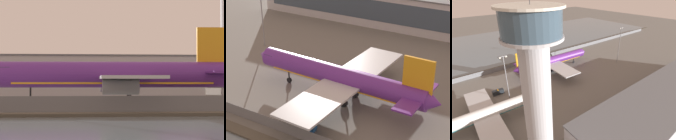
{
  "view_description": "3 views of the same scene",
  "coord_description": "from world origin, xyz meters",
  "views": [
    {
      "loc": [
        -7.77,
        -83.01,
        5.13
      ],
      "look_at": [
        -0.4,
        7.26,
        7.3
      ],
      "focal_mm": 70.0,
      "sensor_mm": 36.0,
      "label": 1
    },
    {
      "loc": [
        42.0,
        -68.4,
        47.4
      ],
      "look_at": [
        -3.63,
        8.23,
        5.22
      ],
      "focal_mm": 60.0,
      "sensor_mm": 36.0,
      "label": 2
    },
    {
      "loc": [
        57.17,
        85.24,
        48.21
      ],
      "look_at": [
        0.63,
        15.18,
        4.22
      ],
      "focal_mm": 28.0,
      "sensor_mm": 36.0,
      "label": 3
    }
  ],
  "objects": [
    {
      "name": "ground_plane",
      "position": [
        0.0,
        0.0,
        0.0
      ],
      "size": [
        500.0,
        500.0,
        0.0
      ],
      "primitive_type": "plane",
      "color": "#66635E"
    },
    {
      "name": "waterfront_lagoon",
      "position": [
        0.0,
        -71.0,
        0.0
      ],
      "size": [
        320.0,
        98.0,
        0.01
      ],
      "color": "slate",
      "rests_on": "ground"
    },
    {
      "name": "shoreline_seawall",
      "position": [
        0.0,
        -20.5,
        0.25
      ],
      "size": [
        320.0,
        3.0,
        0.5
      ],
      "color": "#474238",
      "rests_on": "ground"
    },
    {
      "name": "perimeter_fence",
      "position": [
        0.0,
        -16.0,
        1.37
      ],
      "size": [
        280.0,
        0.1,
        2.75
      ],
      "color": "slate",
      "rests_on": "ground"
    },
    {
      "name": "cargo_jet_purple",
      "position": [
        0.18,
        3.4,
        6.08
      ],
      "size": [
        52.75,
        44.91,
        15.93
      ],
      "color": "#602889",
      "rests_on": "ground"
    },
    {
      "name": "passenger_jet_white_teal",
      "position": [
        46.67,
        27.28,
        5.16
      ],
      "size": [
        45.17,
        38.61,
        13.51
      ],
      "color": "white",
      "rests_on": "ground"
    },
    {
      "name": "baggage_tug",
      "position": [
        2.08,
        -12.87,
        0.81
      ],
      "size": [
        2.24,
        3.47,
        1.8
      ],
      "color": "#19519E",
      "rests_on": "ground"
    },
    {
      "name": "ops_van",
      "position": [
        37.28,
        9.25,
        1.28
      ],
      "size": [
        5.24,
        2.2,
        2.48
      ],
      "color": "#1E2328",
      "rests_on": "ground"
    },
    {
      "name": "control_tower",
      "position": [
        43.6,
        60.18,
        27.11
      ],
      "size": [
        11.07,
        11.07,
        47.95
      ],
      "color": "#ADADB2",
      "rests_on": "ground"
    },
    {
      "name": "terminal_building",
      "position": [
        -17.73,
        66.95,
        6.79
      ],
      "size": [
        104.95,
        20.34,
        13.57
      ],
      "color": "#B2B2B7",
      "rests_on": "ground"
    },
    {
      "name": "apron_light_mast_apron_west",
      "position": [
        -41.05,
        21.77,
        13.25
      ],
      "size": [
        3.2,
        0.4,
        23.89
      ],
      "color": "gray",
      "rests_on": "ground"
    },
    {
      "name": "apron_light_mast_apron_east",
      "position": [
        36.66,
        23.11,
        13.41
      ],
      "size": [
        3.2,
        0.4,
        24.2
      ],
      "color": "gray",
      "rests_on": "ground"
    }
  ]
}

